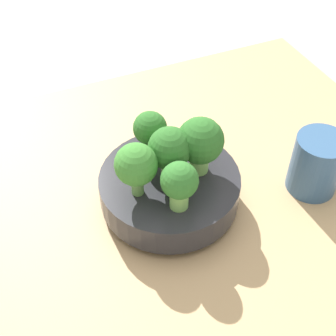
# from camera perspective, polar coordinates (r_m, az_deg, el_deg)

# --- Properties ---
(ground_plane) EXTENTS (6.00, 6.00, 0.00)m
(ground_plane) POSITION_cam_1_polar(r_m,az_deg,el_deg) (0.81, -0.72, -4.98)
(ground_plane) COLOR #ADA89E
(table) EXTENTS (0.91, 0.68, 0.05)m
(table) POSITION_cam_1_polar(r_m,az_deg,el_deg) (0.79, -0.74, -3.87)
(table) COLOR tan
(table) RESTS_ON ground_plane
(bowl) EXTENTS (0.22, 0.22, 0.06)m
(bowl) POSITION_cam_1_polar(r_m,az_deg,el_deg) (0.72, 0.00, -2.55)
(bowl) COLOR #28282D
(bowl) RESTS_ON table
(broccoli_floret_front) EXTENTS (0.05, 0.05, 0.08)m
(broccoli_floret_front) POSITION_cam_1_polar(r_m,az_deg,el_deg) (0.63, 1.40, -1.83)
(broccoli_floret_front) COLOR #7AB256
(broccoli_floret_front) RESTS_ON bowl
(broccoli_floret_right) EXTENTS (0.07, 0.07, 0.09)m
(broccoli_floret_right) POSITION_cam_1_polar(r_m,az_deg,el_deg) (0.68, 3.95, 3.14)
(broccoli_floret_right) COLOR #7AB256
(broccoli_floret_right) RESTS_ON bowl
(broccoli_floret_left) EXTENTS (0.06, 0.06, 0.09)m
(broccoli_floret_left) POSITION_cam_1_polar(r_m,az_deg,el_deg) (0.65, -3.91, 0.31)
(broccoli_floret_left) COLOR #609347
(broccoli_floret_left) RESTS_ON bowl
(broccoli_floret_back) EXTENTS (0.05, 0.05, 0.08)m
(broccoli_floret_back) POSITION_cam_1_polar(r_m,az_deg,el_deg) (0.71, -2.19, 4.56)
(broccoli_floret_back) COLOR #609347
(broccoli_floret_back) RESTS_ON bowl
(broccoli_floret_center) EXTENTS (0.06, 0.06, 0.09)m
(broccoli_floret_center) POSITION_cam_1_polar(r_m,az_deg,el_deg) (0.67, 0.00, 2.14)
(broccoli_floret_center) COLOR #7AB256
(broccoli_floret_center) RESTS_ON bowl
(cup) EXTENTS (0.08, 0.08, 0.10)m
(cup) POSITION_cam_1_polar(r_m,az_deg,el_deg) (0.78, 17.65, 0.46)
(cup) COLOR #33567F
(cup) RESTS_ON table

